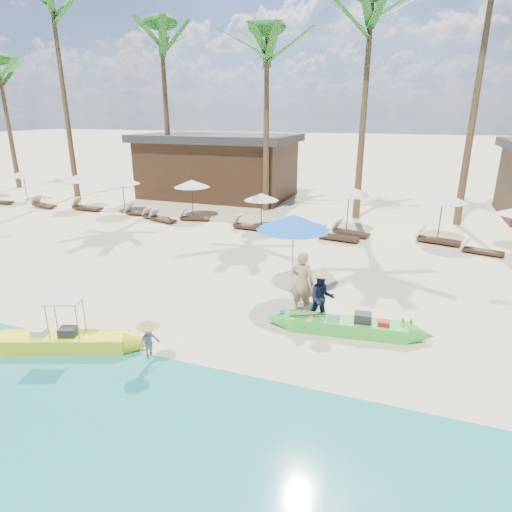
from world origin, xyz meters
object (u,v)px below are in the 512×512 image
(green_canoe, at_px, (347,326))
(blue_umbrella, at_px, (293,222))
(yellow_canoe, at_px, (61,342))
(tourist, at_px, (302,283))

(green_canoe, bearing_deg, blue_umbrella, 126.65)
(yellow_canoe, xyz_separation_m, tourist, (5.18, 4.06, 0.75))
(yellow_canoe, height_order, tourist, tourist)
(tourist, bearing_deg, blue_umbrella, -54.14)
(yellow_canoe, xyz_separation_m, blue_umbrella, (4.45, 5.68, 2.14))
(blue_umbrella, bearing_deg, green_canoe, -47.32)
(green_canoe, relative_size, blue_umbrella, 1.92)
(yellow_canoe, distance_m, blue_umbrella, 7.52)
(yellow_canoe, relative_size, tourist, 2.58)
(tourist, bearing_deg, green_canoe, 163.83)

